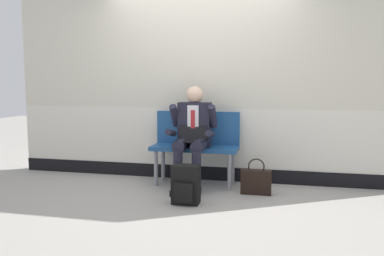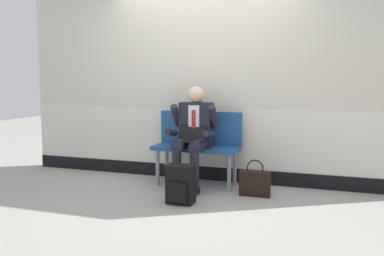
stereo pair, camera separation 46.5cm
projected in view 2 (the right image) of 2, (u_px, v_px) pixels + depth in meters
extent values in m
plane|color=#9E9991|center=(190.00, 191.00, 4.71)|extent=(18.00, 18.00, 0.00)
cube|color=beige|center=(207.00, 39.00, 5.11)|extent=(5.24, 0.12, 1.79)
cube|color=silver|center=(206.00, 137.00, 5.26)|extent=(5.24, 0.12, 0.78)
cube|color=black|center=(206.00, 172.00, 5.31)|extent=(5.24, 0.14, 0.18)
cube|color=navy|center=(196.00, 148.00, 4.95)|extent=(1.09, 0.42, 0.05)
cube|color=navy|center=(201.00, 128.00, 5.09)|extent=(1.09, 0.04, 0.42)
cylinder|color=gray|center=(158.00, 167.00, 4.98)|extent=(0.05, 0.05, 0.45)
cylinder|color=gray|center=(167.00, 163.00, 5.26)|extent=(0.05, 0.05, 0.45)
cylinder|color=gray|center=(229.00, 173.00, 4.69)|extent=(0.05, 0.05, 0.45)
cylinder|color=gray|center=(235.00, 168.00, 4.97)|extent=(0.05, 0.05, 0.45)
cylinder|color=#1E1E2D|center=(182.00, 145.00, 4.78)|extent=(0.15, 0.40, 0.15)
cylinder|color=#1E1E2D|center=(177.00, 172.00, 4.63)|extent=(0.11, 0.11, 0.50)
cube|color=black|center=(175.00, 191.00, 4.60)|extent=(0.10, 0.26, 0.07)
cylinder|color=#1E1E2D|center=(199.00, 146.00, 4.71)|extent=(0.15, 0.40, 0.15)
cylinder|color=#1E1E2D|center=(194.00, 173.00, 4.56)|extent=(0.11, 0.11, 0.50)
cube|color=black|center=(193.00, 192.00, 4.53)|extent=(0.10, 0.26, 0.07)
cube|color=#1E1E2D|center=(196.00, 124.00, 4.91)|extent=(0.40, 0.18, 0.55)
cube|color=silver|center=(194.00, 121.00, 4.82)|extent=(0.14, 0.01, 0.39)
cube|color=#B22328|center=(194.00, 124.00, 4.81)|extent=(0.05, 0.01, 0.33)
sphere|color=beige|center=(196.00, 95.00, 4.87)|extent=(0.21, 0.21, 0.21)
cylinder|color=#1E1E2D|center=(176.00, 116.00, 4.91)|extent=(0.09, 0.25, 0.30)
cylinder|color=#1E1E2D|center=(171.00, 132.00, 4.77)|extent=(0.08, 0.27, 0.12)
cylinder|color=#1E1E2D|center=(213.00, 117.00, 4.76)|extent=(0.09, 0.25, 0.30)
cylinder|color=#1E1E2D|center=(209.00, 134.00, 4.62)|extent=(0.08, 0.27, 0.12)
cube|color=black|center=(190.00, 141.00, 4.71)|extent=(0.34, 0.22, 0.02)
cube|color=black|center=(193.00, 131.00, 4.82)|extent=(0.34, 0.08, 0.21)
cube|color=black|center=(181.00, 184.00, 4.22)|extent=(0.29, 0.18, 0.42)
cube|color=black|center=(177.00, 192.00, 4.12)|extent=(0.20, 0.04, 0.21)
cube|color=black|center=(255.00, 184.00, 4.50)|extent=(0.35, 0.10, 0.29)
torus|color=black|center=(255.00, 168.00, 4.48)|extent=(0.19, 0.02, 0.19)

